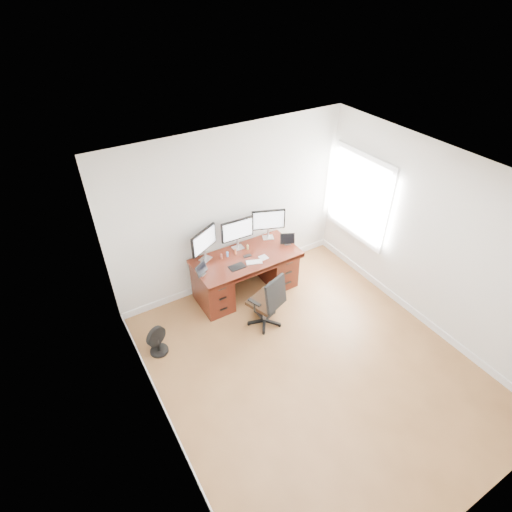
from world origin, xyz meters
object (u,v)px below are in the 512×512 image
floor_fan (157,341)px  monitor_center (237,231)px  keyboard (254,262)px  office_chair (267,309)px  desk (246,272)px

floor_fan → monitor_center: bearing=-0.9°
monitor_center → keyboard: 0.57m
floor_fan → keyboard: keyboard is taller
monitor_center → office_chair: bearing=-93.1°
office_chair → floor_fan: 1.65m
desk → monitor_center: (-0.00, 0.24, 0.68)m
desk → monitor_center: 0.72m
office_chair → monitor_center: monitor_center is taller
office_chair → keyboard: 0.75m
monitor_center → keyboard: (0.03, -0.47, -0.33)m
monitor_center → floor_fan: bearing=-154.7°
desk → office_chair: size_ratio=1.81×
desk → floor_fan: desk is taller
keyboard → office_chair: bearing=-81.5°
keyboard → monitor_center: bearing=114.3°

